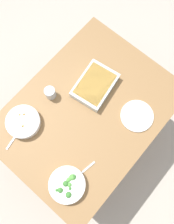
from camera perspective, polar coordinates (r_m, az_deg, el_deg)
name	(u,v)px	position (r m, az deg, el deg)	size (l,w,h in m)	color
ground_plane	(87,132)	(2.26, 0.00, -4.92)	(6.00, 6.00, 0.00)	#B2A899
dining_table	(87,115)	(1.63, 0.00, -0.83)	(1.20, 0.90, 0.74)	olive
stew_bowl	(23,122)	(1.55, -15.55, -2.38)	(0.22, 0.22, 0.06)	white
broccoli_bowl	(67,185)	(1.46, -4.94, -17.52)	(0.23, 0.23, 0.07)	white
baking_dish	(95,85)	(1.56, 1.99, 6.66)	(0.33, 0.26, 0.06)	silver
drink_cup	(50,93)	(1.56, -9.09, 4.66)	(0.07, 0.07, 0.08)	#B2BCC6
side_plate	(137,116)	(1.56, 12.30, -0.95)	(0.22, 0.22, 0.01)	white
spoon_by_stew	(17,134)	(1.57, -17.07, -5.32)	(0.18, 0.05, 0.01)	silver
spoon_by_broccoli	(81,173)	(1.48, -1.57, -15.01)	(0.18, 0.05, 0.01)	silver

